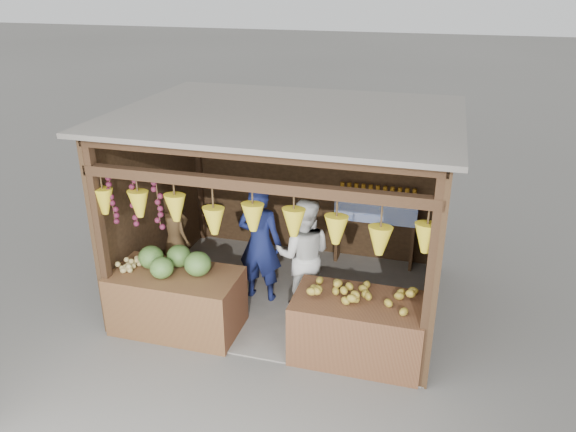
# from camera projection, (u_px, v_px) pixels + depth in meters

# --- Properties ---
(ground) EXTENTS (80.00, 80.00, 0.00)m
(ground) POSITION_uv_depth(u_px,v_px,m) (288.00, 295.00, 8.07)
(ground) COLOR #514F49
(ground) RESTS_ON ground
(stall_structure) EXTENTS (4.30, 3.30, 2.66)m
(stall_structure) POSITION_uv_depth(u_px,v_px,m) (284.00, 188.00, 7.38)
(stall_structure) COLOR slate
(stall_structure) RESTS_ON ground
(back_shelf) EXTENTS (1.25, 0.32, 1.32)m
(back_shelf) POSITION_uv_depth(u_px,v_px,m) (376.00, 214.00, 8.60)
(back_shelf) COLOR #382314
(back_shelf) RESTS_ON ground
(counter_left) EXTENTS (1.62, 0.85, 0.80)m
(counter_left) POSITION_uv_depth(u_px,v_px,m) (177.00, 301.00, 7.19)
(counter_left) COLOR #522D1B
(counter_left) RESTS_ON ground
(counter_right) EXTENTS (1.53, 0.85, 0.78)m
(counter_right) POSITION_uv_depth(u_px,v_px,m) (357.00, 328.00, 6.65)
(counter_right) COLOR #452717
(counter_right) RESTS_ON ground
(stool) EXTENTS (0.30, 0.30, 0.28)m
(stool) POSITION_uv_depth(u_px,v_px,m) (179.00, 271.00, 8.42)
(stool) COLOR black
(stool) RESTS_ON ground
(man_standing) EXTENTS (0.65, 0.44, 1.71)m
(man_standing) POSITION_uv_depth(u_px,v_px,m) (260.00, 243.00, 7.68)
(man_standing) COLOR #141C4D
(man_standing) RESTS_ON ground
(woman_standing) EXTENTS (0.85, 0.71, 1.59)m
(woman_standing) POSITION_uv_depth(u_px,v_px,m) (304.00, 255.00, 7.50)
(woman_standing) COLOR white
(woman_standing) RESTS_ON ground
(vendor_seated) EXTENTS (0.66, 0.62, 1.14)m
(vendor_seated) POSITION_uv_depth(u_px,v_px,m) (175.00, 228.00, 8.14)
(vendor_seated) COLOR brown
(vendor_seated) RESTS_ON stool
(melon_pile) EXTENTS (1.00, 0.50, 0.32)m
(melon_pile) POSITION_uv_depth(u_px,v_px,m) (175.00, 261.00, 7.01)
(melon_pile) COLOR #1F4813
(melon_pile) RESTS_ON counter_left
(tanfruit_pile) EXTENTS (0.34, 0.40, 0.13)m
(tanfruit_pile) POSITION_uv_depth(u_px,v_px,m) (130.00, 263.00, 7.15)
(tanfruit_pile) COLOR #9A8B47
(tanfruit_pile) RESTS_ON counter_left
(mango_pile) EXTENTS (1.40, 0.64, 0.22)m
(mango_pile) POSITION_uv_depth(u_px,v_px,m) (364.00, 291.00, 6.47)
(mango_pile) COLOR #B96418
(mango_pile) RESTS_ON counter_right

